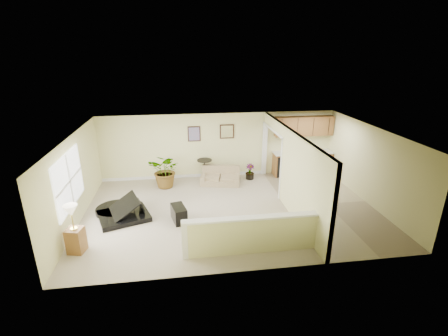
{
  "coord_description": "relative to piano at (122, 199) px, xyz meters",
  "views": [
    {
      "loc": [
        -1.5,
        -8.98,
        4.73
      ],
      "look_at": [
        -0.18,
        0.4,
        1.27
      ],
      "focal_mm": 26.0,
      "sensor_mm": 36.0,
      "label": 1
    }
  ],
  "objects": [
    {
      "name": "loveseat",
      "position": [
        3.23,
        2.17,
        -0.24
      ],
      "size": [
        1.6,
        1.1,
        0.82
      ],
      "rotation": [
        0.0,
        0.0,
        -0.22
      ],
      "color": "tan",
      "rests_on": "floor"
    },
    {
      "name": "accent_table",
      "position": [
        2.69,
        2.58,
        -0.03
      ],
      "size": [
        0.56,
        0.56,
        0.81
      ],
      "color": "black",
      "rests_on": "floor"
    },
    {
      "name": "right_wall",
      "position": [
        7.79,
        -0.07,
        0.7
      ],
      "size": [
        0.04,
        6.0,
        2.5
      ],
      "primitive_type": "cube",
      "color": "beige",
      "rests_on": "floor"
    },
    {
      "name": "kitchen_vinyl",
      "position": [
        6.44,
        -0.07,
        -0.55
      ],
      "size": [
        2.7,
        6.0,
        0.01
      ],
      "primitive_type": "cube",
      "color": "tan",
      "rests_on": "floor"
    },
    {
      "name": "front_wall",
      "position": [
        3.29,
        -3.07,
        0.7
      ],
      "size": [
        9.0,
        0.04,
        2.5
      ],
      "primitive_type": "cube",
      "color": "beige",
      "rests_on": "floor"
    },
    {
      "name": "piano_bench",
      "position": [
        1.67,
        -0.53,
        -0.32
      ],
      "size": [
        0.5,
        0.76,
        0.46
      ],
      "primitive_type": "cube",
      "rotation": [
        0.0,
        0.0,
        0.23
      ],
      "color": "black",
      "rests_on": "floor"
    },
    {
      "name": "piano",
      "position": [
        0.0,
        0.0,
        0.0
      ],
      "size": [
        1.94,
        1.92,
        1.32
      ],
      "rotation": [
        0.0,
        0.0,
        0.34
      ],
      "color": "black",
      "rests_on": "floor"
    },
    {
      "name": "left_wall",
      "position": [
        -1.21,
        -0.07,
        0.7
      ],
      "size": [
        0.04,
        6.0,
        2.5
      ],
      "primitive_type": "cube",
      "color": "beige",
      "rests_on": "floor"
    },
    {
      "name": "palm_plant",
      "position": [
        1.26,
        2.08,
        0.08
      ],
      "size": [
        1.47,
        1.39,
        1.28
      ],
      "color": "black",
      "rests_on": "floor"
    },
    {
      "name": "back_wall",
      "position": [
        3.29,
        2.93,
        0.7
      ],
      "size": [
        9.0,
        0.04,
        2.5
      ],
      "primitive_type": "cube",
      "color": "beige",
      "rests_on": "floor"
    },
    {
      "name": "wall_mirror",
      "position": [
        3.59,
        2.9,
        1.25
      ],
      "size": [
        0.55,
        0.04,
        0.55
      ],
      "color": "#311B12",
      "rests_on": "back_wall"
    },
    {
      "name": "pony_half_wall",
      "position": [
        3.37,
        -2.37,
        -0.03
      ],
      "size": [
        3.42,
        0.22,
        1.0
      ],
      "color": "beige",
      "rests_on": "floor"
    },
    {
      "name": "left_window",
      "position": [
        -1.19,
        -0.57,
        0.9
      ],
      "size": [
        0.05,
        2.15,
        1.45
      ],
      "primitive_type": "cube",
      "color": "white",
      "rests_on": "left_wall"
    },
    {
      "name": "ceiling",
      "position": [
        3.29,
        -0.07,
        1.95
      ],
      "size": [
        9.0,
        6.0,
        0.04
      ],
      "primitive_type": "cube",
      "color": "white",
      "rests_on": "back_wall"
    },
    {
      "name": "wall_art_left",
      "position": [
        2.34,
        2.9,
        1.2
      ],
      "size": [
        0.48,
        0.04,
        0.58
      ],
      "color": "#311B12",
      "rests_on": "back_wall"
    },
    {
      "name": "small_plant",
      "position": [
        4.43,
        2.42,
        -0.3
      ],
      "size": [
        0.35,
        0.35,
        0.6
      ],
      "color": "black",
      "rests_on": "floor"
    },
    {
      "name": "interior_partition",
      "position": [
        5.09,
        0.19,
        0.67
      ],
      "size": [
        0.18,
        5.99,
        2.5
      ],
      "color": "beige",
      "rests_on": "floor"
    },
    {
      "name": "lamp_stand",
      "position": [
        -0.86,
        -1.73,
        -0.01
      ],
      "size": [
        0.45,
        0.45,
        1.28
      ],
      "color": "brown",
      "rests_on": "floor"
    },
    {
      "name": "kitchen_cabinets",
      "position": [
        6.48,
        2.66,
        0.32
      ],
      "size": [
        2.36,
        0.65,
        2.33
      ],
      "color": "brown",
      "rests_on": "floor"
    },
    {
      "name": "floor",
      "position": [
        3.29,
        -0.07,
        -0.55
      ],
      "size": [
        9.0,
        9.0,
        0.0
      ],
      "primitive_type": "plane",
      "color": "tan",
      "rests_on": "ground"
    }
  ]
}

